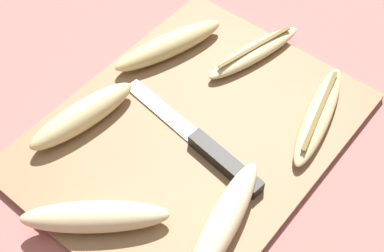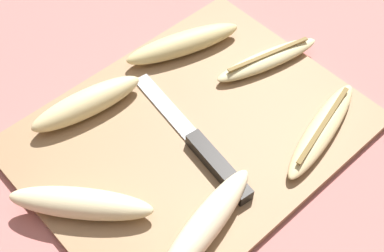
# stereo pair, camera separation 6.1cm
# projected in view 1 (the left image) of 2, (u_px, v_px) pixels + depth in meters

# --- Properties ---
(ground_plane) EXTENTS (4.00, 4.00, 0.00)m
(ground_plane) POSITION_uv_depth(u_px,v_px,m) (192.00, 136.00, 0.72)
(ground_plane) COLOR #B76B66
(cutting_board) EXTENTS (0.44, 0.34, 0.01)m
(cutting_board) POSITION_uv_depth(u_px,v_px,m) (192.00, 133.00, 0.72)
(cutting_board) COLOR #997551
(cutting_board) RESTS_ON ground_plane
(knife) EXTENTS (0.05, 0.25, 0.02)m
(knife) POSITION_uv_depth(u_px,v_px,m) (213.00, 153.00, 0.68)
(knife) COLOR black
(knife) RESTS_ON cutting_board
(banana_mellow_near) EXTENTS (0.19, 0.08, 0.02)m
(banana_mellow_near) POSITION_uv_depth(u_px,v_px,m) (319.00, 115.00, 0.72)
(banana_mellow_near) COLOR beige
(banana_mellow_near) RESTS_ON cutting_board
(banana_spotted_left) EXTENTS (0.18, 0.09, 0.03)m
(banana_spotted_left) POSITION_uv_depth(u_px,v_px,m) (169.00, 45.00, 0.79)
(banana_spotted_left) COLOR #DBC684
(banana_spotted_left) RESTS_ON cutting_board
(banana_ripe_center) EXTENTS (0.16, 0.06, 0.04)m
(banana_ripe_center) POSITION_uv_depth(u_px,v_px,m) (83.00, 115.00, 0.71)
(banana_ripe_center) COLOR beige
(banana_ripe_center) RESTS_ON cutting_board
(banana_bright_far) EXTENTS (0.18, 0.07, 0.04)m
(banana_bright_far) POSITION_uv_depth(u_px,v_px,m) (223.00, 222.00, 0.61)
(banana_bright_far) COLOR beige
(banana_bright_far) RESTS_ON cutting_board
(banana_soft_right) EXTENTS (0.17, 0.07, 0.02)m
(banana_soft_right) POSITION_uv_depth(u_px,v_px,m) (254.00, 52.00, 0.79)
(banana_soft_right) COLOR beige
(banana_soft_right) RESTS_ON cutting_board
(banana_cream_curved) EXTENTS (0.14, 0.16, 0.04)m
(banana_cream_curved) POSITION_uv_depth(u_px,v_px,m) (92.00, 215.00, 0.62)
(banana_cream_curved) COLOR beige
(banana_cream_curved) RESTS_ON cutting_board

